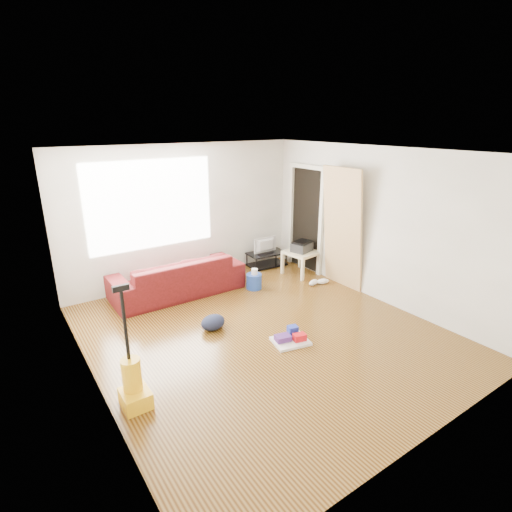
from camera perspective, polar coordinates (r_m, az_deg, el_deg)
room at (r=5.43m, az=0.86°, el=1.53°), size 4.51×5.01×2.51m
sofa at (r=7.13m, az=-11.00°, el=-5.28°), size 2.24×0.88×0.65m
tv_stand at (r=8.25m, az=1.51°, el=-0.40°), size 0.81×0.50×0.29m
tv at (r=8.16m, az=1.53°, el=1.53°), size 0.54×0.07×0.31m
side_table at (r=7.80m, az=6.52°, el=0.17°), size 0.65×0.65×0.47m
printer at (r=7.74m, az=6.57°, el=1.38°), size 0.45×0.39×0.20m
bucket at (r=7.20m, az=-0.28°, el=-4.65°), size 0.33×0.33×0.27m
toilet_paper at (r=7.12m, az=-0.22°, el=-3.29°), size 0.11×0.11×0.10m
cleaning_tray at (r=5.57m, az=4.98°, el=-11.63°), size 0.54×0.47×0.17m
backpack at (r=5.91m, az=-6.14°, el=-10.29°), size 0.45×0.40×0.21m
sneakers at (r=7.44m, az=8.86°, el=-3.69°), size 0.45×0.23×0.10m
vacuum at (r=4.56m, az=-17.11°, el=-17.12°), size 0.28×0.32×1.35m
door_panel at (r=7.48m, az=11.68°, el=-4.13°), size 0.27×0.86×2.14m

